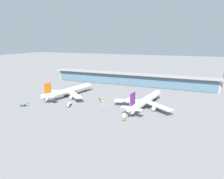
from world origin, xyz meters
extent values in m
plane|color=slate|center=(0.00, 0.00, 0.00)|extent=(1200.00, 1200.00, 0.00)
cylinder|color=white|center=(-40.97, 9.47, 5.60)|extent=(19.24, 55.74, 5.90)
cone|color=white|center=(-33.64, 38.92, 5.60)|extent=(6.90, 6.55, 5.78)
cone|color=white|center=(-48.23, -19.70, 6.19)|extent=(6.72, 7.58, 5.31)
cube|color=black|center=(-34.46, 35.64, 6.63)|extent=(4.89, 3.44, 0.71)
cube|color=#B7BABF|center=(-54.56, 7.55, 4.56)|extent=(26.24, 11.67, 0.71)
cube|color=#B7BABF|center=(-29.87, 1.41, 4.56)|extent=(23.68, 21.34, 0.71)
cylinder|color=silver|center=(-51.74, 6.24, 2.53)|extent=(4.19, 4.93, 3.26)
cylinder|color=silver|center=(-32.97, 1.57, 2.53)|extent=(4.19, 4.93, 3.26)
cube|color=orange|center=(-46.99, -14.73, 13.13)|extent=(2.41, 7.09, 9.16)
cube|color=#B7BABF|center=(-47.24, -15.72, 6.48)|extent=(16.88, 8.28, 0.51)
cylinder|color=black|center=(-44.87, 7.29, 0.71)|extent=(1.53, 1.68, 1.42)
cylinder|color=black|center=(-38.55, 5.72, 0.71)|extent=(1.53, 1.68, 1.42)
cylinder|color=black|center=(-35.57, 31.19, 0.71)|extent=(1.53, 1.68, 1.42)
cylinder|color=white|center=(36.00, 5.91, 5.60)|extent=(16.34, 56.08, 5.90)
cone|color=white|center=(41.72, 35.72, 5.60)|extent=(6.68, 6.31, 5.78)
cone|color=white|center=(30.34, -23.60, 6.19)|extent=(6.44, 7.38, 5.31)
cube|color=black|center=(41.09, 32.40, 6.63)|extent=(4.81, 3.23, 0.71)
cube|color=#B7BABF|center=(22.54, 3.26, 4.56)|extent=(26.26, 12.93, 0.71)
cube|color=#B7BABF|center=(47.53, -1.53, 4.56)|extent=(24.26, 20.47, 0.71)
cylinder|color=silver|center=(25.43, 2.10, 2.53)|extent=(4.00, 4.81, 3.26)
cylinder|color=silver|center=(44.42, -1.54, 2.53)|extent=(4.00, 4.81, 3.26)
cube|color=#661E84|center=(31.31, -18.57, 13.13)|extent=(2.04, 7.13, 9.16)
cube|color=#B7BABF|center=(31.12, -19.57, 6.48)|extent=(16.84, 7.47, 0.51)
cylinder|color=black|center=(32.23, 3.53, 0.71)|extent=(1.47, 1.63, 1.42)
cylinder|color=black|center=(38.63, 2.30, 0.71)|extent=(1.47, 1.63, 1.42)
cylinder|color=black|center=(40.22, 27.90, 0.71)|extent=(1.47, 1.63, 1.42)
cube|color=silver|center=(-25.74, -12.79, 1.20)|extent=(2.93, 2.68, 1.50)
cylinder|color=silver|center=(-24.15, -17.32, 1.90)|extent=(3.84, 5.98, 2.10)
cylinder|color=black|center=(-26.46, -14.05, 0.45)|extent=(0.56, 0.94, 0.90)
cylinder|color=black|center=(-24.38, -13.32, 0.45)|extent=(0.56, 0.94, 0.90)
cylinder|color=black|center=(-24.57, -19.43, 0.45)|extent=(0.56, 0.94, 0.90)
cylinder|color=black|center=(-22.49, -18.70, 0.45)|extent=(0.56, 0.94, 0.90)
cube|color=olive|center=(28.18, -27.89, 1.20)|extent=(2.74, 2.42, 1.50)
cube|color=black|center=(28.43, -28.65, 1.50)|extent=(2.01, 0.75, 0.70)
cube|color=silver|center=(26.93, -23.99, 1.85)|extent=(3.59, 5.08, 2.50)
cylinder|color=black|center=(28.95, -26.81, 0.45)|extent=(0.54, 0.94, 0.90)
cylinder|color=black|center=(26.93, -27.45, 0.45)|extent=(0.54, 0.94, 0.90)
cylinder|color=black|center=(27.48, -22.24, 0.45)|extent=(0.54, 0.94, 0.90)
cylinder|color=black|center=(25.47, -22.88, 0.45)|extent=(0.54, 0.94, 0.90)
cube|color=yellow|center=(-3.57, 3.76, 0.75)|extent=(5.06, 3.97, 0.60)
cube|color=black|center=(-5.67, 4.97, 1.84)|extent=(3.87, 2.76, 1.72)
cylinder|color=black|center=(-5.44, 3.88, 0.45)|extent=(0.92, 0.69, 0.90)
cylinder|color=black|center=(-4.61, 5.32, 0.45)|extent=(0.92, 0.69, 0.90)
cylinder|color=black|center=(-2.54, 2.20, 0.45)|extent=(0.92, 0.69, 0.90)
cylinder|color=black|center=(-1.71, 3.63, 0.45)|extent=(0.92, 0.69, 0.90)
cube|color=#234C9E|center=(15.71, 9.86, 1.20)|extent=(2.99, 2.78, 1.50)
cylinder|color=silver|center=(17.59, 14.28, 1.90)|extent=(4.13, 5.98, 2.10)
cylinder|color=black|center=(17.09, 10.30, 0.45)|extent=(0.61, 0.94, 0.90)
cylinder|color=black|center=(15.06, 11.17, 0.45)|extent=(0.61, 0.94, 0.90)
cylinder|color=black|center=(19.33, 15.55, 0.45)|extent=(0.61, 0.94, 0.90)
cylinder|color=black|center=(17.30, 16.41, 0.45)|extent=(0.61, 0.94, 0.90)
cube|color=#234C9E|center=(-60.56, -30.83, 0.75)|extent=(5.13, 3.37, 0.60)
cube|color=black|center=(-58.28, -29.97, 1.84)|extent=(4.02, 2.23, 1.72)
cylinder|color=black|center=(-59.27, -29.46, 0.45)|extent=(0.94, 0.58, 0.90)
cylinder|color=black|center=(-58.69, -31.01, 0.45)|extent=(0.94, 0.58, 0.90)
cylinder|color=black|center=(-62.42, -30.65, 0.45)|extent=(0.94, 0.58, 0.90)
cylinder|color=black|center=(-61.84, -32.20, 0.45)|extent=(0.94, 0.58, 0.90)
cube|color=#B21E1E|center=(45.41, 1.92, 0.90)|extent=(3.09, 2.98, 0.90)
cube|color=black|center=(45.64, 1.72, 1.70)|extent=(0.99, 0.99, 0.70)
cylinder|color=black|center=(44.21, 2.04, 0.45)|extent=(0.86, 0.81, 0.90)
cylinder|color=black|center=(45.16, 3.11, 0.45)|extent=(0.86, 0.81, 0.90)
cylinder|color=black|center=(45.67, 0.74, 0.45)|extent=(0.86, 0.81, 0.90)
cylinder|color=black|center=(46.62, 1.80, 0.45)|extent=(0.86, 0.81, 0.90)
cube|color=#9E998E|center=(0.00, 78.56, 7.00)|extent=(199.09, 8.00, 14.00)
cube|color=slate|center=(0.00, 74.26, 6.30)|extent=(195.10, 0.50, 11.20)
cube|color=gray|center=(0.00, 76.56, 14.60)|extent=(203.07, 12.80, 1.20)
camera|label=1|loc=(66.22, -147.26, 53.89)|focal=31.06mm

